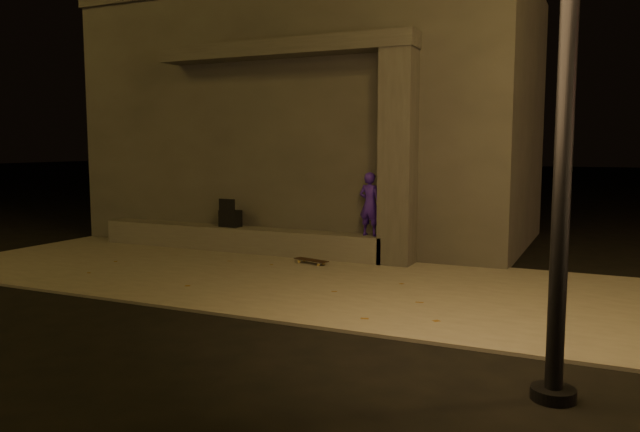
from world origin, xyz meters
The scene contains 9 objects.
ground centered at (0.00, 0.00, 0.00)m, with size 120.00×120.00×0.00m, color black.
sidewalk centered at (0.00, 2.00, 0.02)m, with size 11.00×4.40×0.04m, color #68625C.
building centered at (-1.00, 6.49, 2.61)m, with size 9.00×5.10×5.22m.
ledge centered at (-1.50, 3.75, 0.27)m, with size 6.00×0.55×0.45m, color #524F4A.
column centered at (1.70, 3.75, 1.84)m, with size 0.55×0.55×3.60m, color #383532.
canopy centered at (-0.50, 3.80, 3.78)m, with size 5.00×0.70×0.28m, color #383532.
skateboarder centered at (1.20, 3.75, 1.04)m, with size 0.40×0.26×1.11m, color #2F158D.
backpack centered at (-1.66, 3.75, 0.68)m, with size 0.40×0.27×0.55m.
skateboard centered at (0.39, 3.10, 0.10)m, with size 0.69×0.35×0.07m.
Camera 1 is at (4.95, -6.33, 2.04)m, focal length 35.00 mm.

